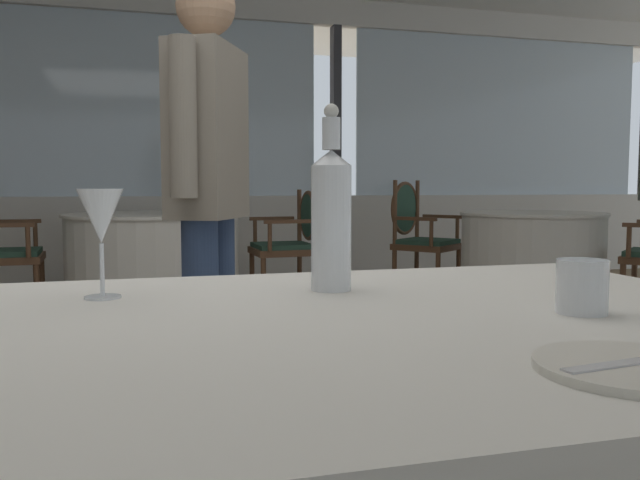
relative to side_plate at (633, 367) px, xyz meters
The scene contains 11 objects.
window_wall_far 5.75m from the side_plate, 94.48° to the left, with size 11.76×0.14×2.76m.
side_plate is the anchor object (origin of this frame).
butter_knife 0.01m from the side_plate, ahead, with size 0.19×0.02×0.00m, color silver.
water_bottle 0.66m from the side_plate, 103.74° to the left, with size 0.08×0.08×0.35m.
wine_glass 0.87m from the side_plate, 131.56° to the left, with size 0.08×0.08×0.19m.
water_tumbler 0.34m from the side_plate, 61.49° to the left, with size 0.08×0.08×0.08m, color white.
background_table_0 4.53m from the side_plate, 57.72° to the left, with size 1.10×1.10×0.74m.
dining_chair_0_0 4.92m from the side_plate, 68.59° to the left, with size 0.66×0.65×0.99m.
background_table_1 4.44m from the side_plate, 95.12° to the left, with size 1.29×1.29×0.74m.
dining_chair_1_1 4.51m from the side_plate, 81.44° to the left, with size 0.49×0.55×0.92m.
diner_person_0 1.88m from the side_plate, 97.84° to the left, with size 0.34×0.48×1.69m.
Camera 1 is at (-0.06, -1.86, 0.94)m, focal length 36.89 mm.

